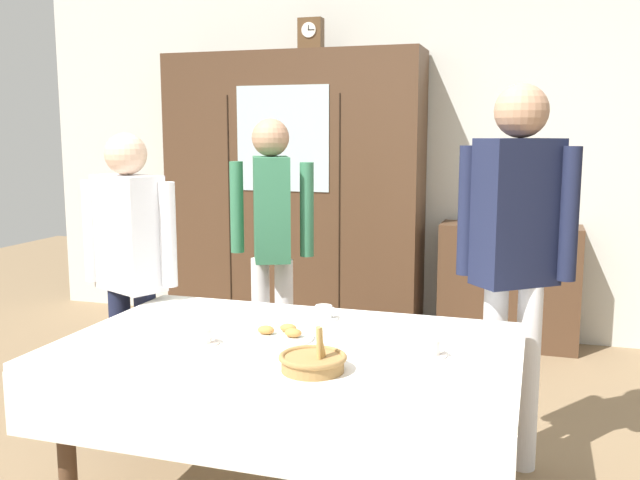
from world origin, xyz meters
The scene contains 17 objects.
back_wall centered at (0.00, 2.65, 1.35)m, with size 6.40×0.10×2.70m, color silver.
dining_table centered at (0.00, -0.24, 0.64)m, with size 1.79×1.14×0.72m.
wall_cabinet centered at (-0.90, 2.35, 1.07)m, with size 1.99×0.46×2.15m.
mantel_clock centered at (-0.75, 2.35, 2.27)m, with size 0.18×0.11×0.24m.
bookshelf_low centered at (0.74, 2.41, 0.45)m, with size 0.99×0.35×0.89m.
book_stack centered at (0.74, 2.41, 0.95)m, with size 0.16×0.19×0.12m.
tea_cup_mid_left centered at (0.03, 0.16, 0.75)m, with size 0.13×0.13×0.06m.
tea_cup_far_right centered at (0.56, -0.21, 0.75)m, with size 0.13×0.13×0.06m.
tea_cup_center centered at (-0.31, -0.34, 0.75)m, with size 0.13×0.13×0.06m.
bread_basket centered at (0.20, -0.50, 0.76)m, with size 0.24×0.24×0.16m.
pastry_plate centered at (-0.05, -0.17, 0.74)m, with size 0.28×0.28×0.05m.
spoon_far_left centered at (-0.63, -0.31, 0.73)m, with size 0.12×0.02×0.01m.
spoon_front_edge centered at (-0.31, 0.05, 0.73)m, with size 0.12×0.02×0.01m.
spoon_mid_right centered at (0.25, 0.10, 0.73)m, with size 0.12×0.02×0.01m.
person_near_right_end centered at (0.83, 0.48, 1.08)m, with size 0.52×0.38×1.76m.
person_behind_table_right centered at (-0.57, 1.06, 0.99)m, with size 0.52×0.41×1.63m.
person_by_cabinet centered at (-1.02, 0.27, 0.93)m, with size 0.52×0.33×1.55m.
Camera 1 is at (0.92, -2.71, 1.55)m, focal length 39.02 mm.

